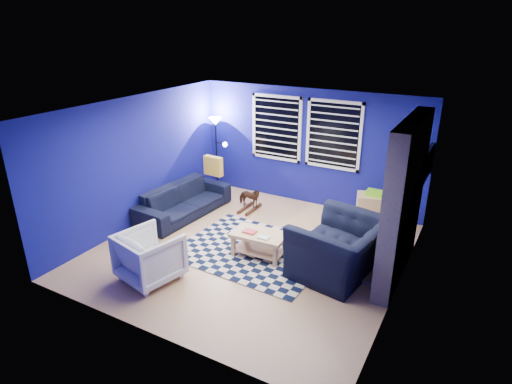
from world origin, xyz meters
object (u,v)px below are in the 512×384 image
coffee_table (259,240)px  floor_lamp (216,132)px  cabinet (374,207)px  rocking_horse (249,198)px  tv (426,165)px  sofa (184,201)px  armchair_bent (150,256)px  armchair_big (339,248)px

coffee_table → floor_lamp: floor_lamp is taller
cabinet → floor_lamp: floor_lamp is taller
rocking_horse → floor_lamp: (-1.25, 0.68, 1.13)m
tv → sofa: size_ratio=0.46×
rocking_horse → floor_lamp: 1.82m
armchair_bent → floor_lamp: size_ratio=0.50×
cabinet → sofa: bearing=-173.4°
tv → coffee_table: (-2.22, -2.11, -1.08)m
sofa → armchair_bent: (1.02, -2.15, 0.08)m
rocking_horse → armchair_big: bearing=-126.8°
tv → coffee_table: size_ratio=1.06×
tv → sofa: (-4.39, -1.36, -1.09)m
cabinet → floor_lamp: bearing=163.1°
armchair_bent → cabinet: 4.51m
sofa → cabinet: 3.86m
cabinet → armchair_bent: bearing=-141.5°
coffee_table → rocking_horse: bearing=124.6°
armchair_bent → coffee_table: 1.82m
sofa → rocking_horse: sofa is taller
armchair_big → cabinet: (-0.02, 2.22, -0.17)m
armchair_big → floor_lamp: (-3.71, 2.14, 0.96)m
armchair_big → armchair_bent: armchair_big is taller
sofa → coffee_table: sofa is taller
armchair_bent → coffee_table: (1.15, 1.41, -0.07)m
armchair_big → rocking_horse: (-2.46, 1.46, -0.17)m
cabinet → coffee_table: bearing=-137.7°
tv → rocking_horse: size_ratio=1.96×
tv → sofa: bearing=-162.8°
cabinet → armchair_big: bearing=-107.6°
floor_lamp → armchair_bent: bearing=-71.9°
armchair_bent → cabinet: armchair_bent is taller
tv → armchair_big: tv is taller
rocking_horse → cabinet: size_ratio=0.66×
sofa → armchair_bent: bearing=-150.2°
armchair_big → armchair_bent: bearing=-48.9°
sofa → armchair_big: size_ratio=1.53×
sofa → coffee_table: bearing=-104.5°
sofa → armchair_bent: 2.38m
floor_lamp → armchair_big: bearing=-30.0°
sofa → armchair_bent: size_ratio=2.49×
rocking_horse → cabinet: cabinet is taller
armchair_bent → floor_lamp: (-1.20, 3.69, 1.03)m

